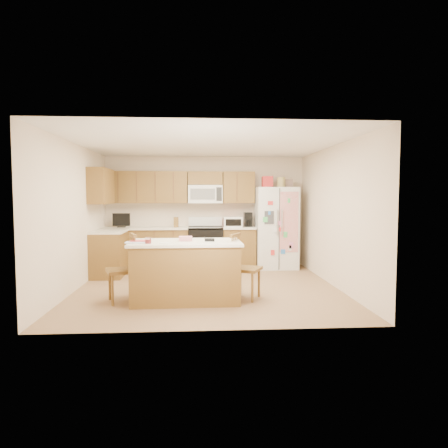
{
  "coord_description": "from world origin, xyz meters",
  "views": [
    {
      "loc": [
        -0.16,
        -6.91,
        1.6
      ],
      "look_at": [
        0.31,
        0.35,
        1.1
      ],
      "focal_mm": 32.0,
      "sensor_mm": 36.0,
      "label": 1
    }
  ],
  "objects": [
    {
      "name": "stove",
      "position": [
        0.0,
        1.94,
        0.47
      ],
      "size": [
        0.76,
        0.65,
        1.13
      ],
      "color": "black",
      "rests_on": "ground"
    },
    {
      "name": "room_shell",
      "position": [
        0.0,
        0.0,
        1.44
      ],
      "size": [
        4.6,
        4.6,
        2.52
      ],
      "color": "beige",
      "rests_on": "ground"
    },
    {
      "name": "windsor_chair_right",
      "position": [
        0.56,
        -0.78,
        0.48
      ],
      "size": [
        0.56,
        0.57,
        1.02
      ],
      "color": "olive",
      "rests_on": "ground"
    },
    {
      "name": "refrigerator",
      "position": [
        1.57,
        1.87,
        0.92
      ],
      "size": [
        0.9,
        0.79,
        2.04
      ],
      "color": "white",
      "rests_on": "ground"
    },
    {
      "name": "windsor_chair_back",
      "position": [
        -0.41,
        -0.24,
        0.41
      ],
      "size": [
        0.49,
        0.48,
        0.87
      ],
      "color": "olive",
      "rests_on": "ground"
    },
    {
      "name": "island",
      "position": [
        -0.35,
        -0.84,
        0.46
      ],
      "size": [
        1.72,
        1.0,
        1.01
      ],
      "color": "olive",
      "rests_on": "ground"
    },
    {
      "name": "windsor_chair_left",
      "position": [
        -1.3,
        -0.84,
        0.49
      ],
      "size": [
        0.54,
        0.56,
        1.03
      ],
      "color": "olive",
      "rests_on": "ground"
    },
    {
      "name": "cabinetry",
      "position": [
        -0.98,
        1.79,
        0.91
      ],
      "size": [
        3.36,
        1.56,
        2.15
      ],
      "color": "olive",
      "rests_on": "ground"
    },
    {
      "name": "ground",
      "position": [
        0.0,
        0.0,
        0.0
      ],
      "size": [
        4.5,
        4.5,
        0.0
      ],
      "primitive_type": "plane",
      "color": "#886848",
      "rests_on": "ground"
    }
  ]
}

